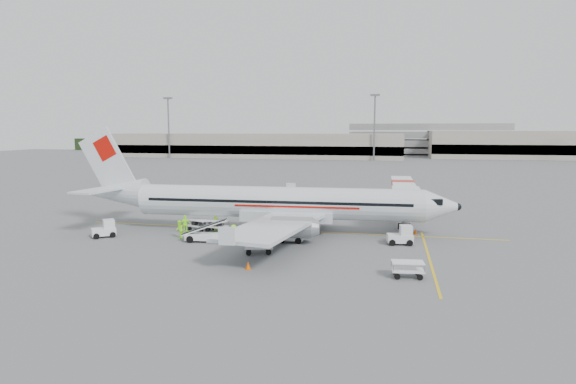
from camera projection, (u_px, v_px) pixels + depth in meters
name	position (u px, v px, depth m)	size (l,w,h in m)	color
ground	(284.00, 230.00, 50.16)	(360.00, 360.00, 0.00)	#56595B
stripe_lead	(284.00, 230.00, 50.16)	(44.00, 0.20, 0.01)	yellow
stripe_cross	(429.00, 258.00, 39.49)	(0.20, 20.00, 0.01)	yellow
terminal_west	(256.00, 145.00, 183.95)	(110.00, 22.00, 9.00)	gray
terminal_east	(557.00, 145.00, 175.59)	(90.00, 26.00, 10.00)	gray
parking_garage	(427.00, 138.00, 199.23)	(62.00, 24.00, 14.00)	slate
treeline	(367.00, 146.00, 219.48)	(300.00, 3.00, 6.00)	black
mast_west	(169.00, 128.00, 177.71)	(3.20, 1.20, 22.00)	slate
mast_center	(374.00, 128.00, 162.14)	(3.20, 1.20, 22.00)	slate
aircraft	(278.00, 181.00, 48.67)	(38.18, 29.93, 10.53)	silver
jet_bridge	(402.00, 200.00, 56.54)	(3.23, 17.21, 4.52)	silver
belt_loader	(206.00, 227.00, 45.05)	(5.02, 1.88, 2.72)	silver
tug_fore	(400.00, 235.00, 43.96)	(2.29, 1.31, 1.77)	silver
tug_mid	(291.00, 233.00, 44.95)	(2.26, 1.29, 1.75)	silver
tug_aft	(104.00, 229.00, 46.95)	(2.20, 1.26, 1.70)	silver
cart_loaded_a	(199.00, 225.00, 49.92)	(2.28, 1.35, 1.19)	silver
cart_loaded_b	(217.00, 226.00, 49.53)	(2.26, 1.34, 1.18)	silver
cart_empty_a	(259.00, 246.00, 40.77)	(2.39, 1.41, 1.25)	silver
cart_empty_b	(408.00, 269.00, 34.13)	(2.25, 1.33, 1.17)	silver
cone_nose	(415.00, 231.00, 48.35)	(0.38, 0.38, 0.62)	#F15802
cone_port	(332.00, 203.00, 67.00)	(0.43, 0.43, 0.71)	#F15802
cone_stbd	(248.00, 265.00, 36.15)	(0.40, 0.40, 0.66)	#F15802
crew_a	(216.00, 223.00, 50.04)	(0.61, 0.40, 1.67)	#95F717
crew_b	(179.00, 229.00, 46.45)	(0.85, 0.66, 1.74)	#95F717
crew_c	(234.00, 233.00, 44.84)	(1.07, 0.62, 1.66)	#95F717
crew_d	(185.00, 224.00, 48.86)	(1.06, 0.44, 1.81)	#95F717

